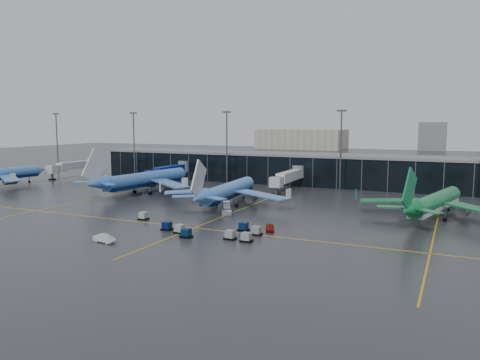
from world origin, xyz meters
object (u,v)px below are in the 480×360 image
at_px(airliner_arkefly, 147,171).
at_px(baggage_carts, 205,229).
at_px(airliner_aer_lingus, 436,192).
at_px(service_van_red, 270,227).
at_px(airliner_klm_near, 229,181).
at_px(service_van_white, 104,238).
at_px(mobile_airstair, 227,211).

distance_m(airliner_arkefly, baggage_carts, 56.98).
distance_m(airliner_aer_lingus, service_van_red, 40.26).
xyz_separation_m(airliner_klm_near, airliner_aer_lingus, (49.58, 4.49, -0.21)).
relative_size(baggage_carts, service_van_white, 6.83).
xyz_separation_m(airliner_aer_lingus, mobile_airstair, (-44.67, -15.54, -5.35)).
bearing_deg(airliner_klm_near, airliner_aer_lingus, -0.03).
height_order(airliner_klm_near, service_van_red, airliner_klm_near).
bearing_deg(airliner_arkefly, airliner_aer_lingus, 2.74).
distance_m(airliner_klm_near, service_van_white, 44.11).
bearing_deg(service_van_white, mobile_airstair, -7.10).
bearing_deg(mobile_airstair, service_van_white, -129.24).
bearing_deg(service_van_white, airliner_arkefly, 36.25).
distance_m(mobile_airstair, service_van_red, 19.31).
bearing_deg(airliner_aer_lingus, airliner_klm_near, -161.58).
bearing_deg(airliner_klm_near, service_van_white, -99.82).
xyz_separation_m(airliner_aer_lingus, service_van_white, (-53.09, -48.10, -5.37)).
relative_size(airliner_klm_near, service_van_red, 9.82).
relative_size(airliner_aer_lingus, service_van_white, 8.76).
xyz_separation_m(airliner_arkefly, airliner_klm_near, (32.25, -8.58, -0.61)).
height_order(baggage_carts, service_van_red, baggage_carts).
xyz_separation_m(airliner_klm_near, service_van_white, (-3.51, -43.61, -5.57)).
bearing_deg(service_van_red, service_van_white, -160.77).
xyz_separation_m(service_van_red, service_van_white, (-23.85, -20.95, 0.04)).
bearing_deg(service_van_red, baggage_carts, -168.99).
bearing_deg(service_van_white, airliner_klm_near, 2.81).
bearing_deg(service_van_red, airliner_aer_lingus, 20.81).
height_order(baggage_carts, mobile_airstair, mobile_airstair).
relative_size(airliner_arkefly, service_van_white, 9.92).
relative_size(baggage_carts, mobile_airstair, 8.11).
distance_m(airliner_arkefly, service_van_white, 59.89).
bearing_deg(mobile_airstair, baggage_carts, -101.03).
height_order(service_van_red, service_van_white, service_van_white).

